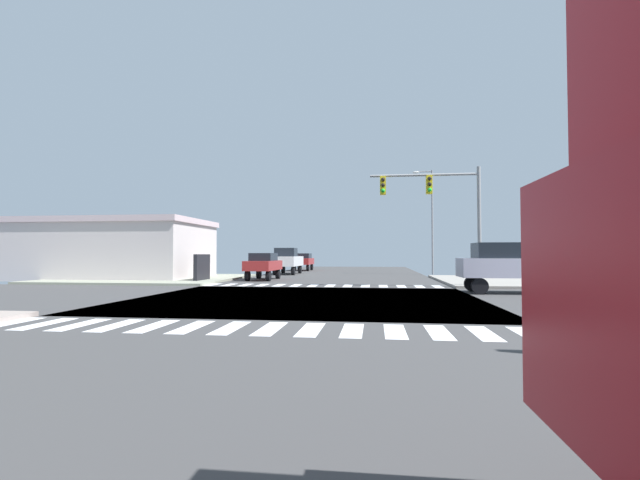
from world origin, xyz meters
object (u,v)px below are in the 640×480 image
(pickup_middle_1, at_px, (288,260))
(sedan_leading_4, at_px, (303,260))
(bank_building, at_px, (95,249))
(suv_queued_1, at_px, (510,263))
(street_lamp, at_px, (430,213))
(traffic_signal_mast, at_px, (436,199))
(sedan_farside_2, at_px, (263,264))

(pickup_middle_1, bearing_deg, sedan_leading_4, -90.00)
(bank_building, relative_size, suv_queued_1, 3.81)
(street_lamp, height_order, suv_queued_1, street_lamp)
(traffic_signal_mast, distance_m, sedan_farside_2, 13.01)
(traffic_signal_mast, relative_size, sedan_farside_2, 1.53)
(pickup_middle_1, bearing_deg, traffic_signal_mast, 128.09)
(traffic_signal_mast, xyz_separation_m, suv_queued_1, (2.88, -3.32, -3.44))
(sedan_farside_2, relative_size, sedan_leading_4, 1.00)
(bank_building, bearing_deg, pickup_middle_1, 34.38)
(bank_building, xyz_separation_m, sedan_farside_2, (12.70, 0.07, -1.05))
(street_lamp, relative_size, bank_building, 0.53)
(bank_building, bearing_deg, traffic_signal_mast, -13.05)
(suv_queued_1, height_order, pickup_middle_1, pickup_middle_1)
(bank_building, xyz_separation_m, pickup_middle_1, (12.70, 8.69, -0.88))
(sedan_leading_4, bearing_deg, sedan_farside_2, 90.00)
(pickup_middle_1, bearing_deg, suv_queued_1, 128.66)
(sedan_leading_4, bearing_deg, traffic_signal_mast, 115.85)
(suv_queued_1, relative_size, sedan_leading_4, 1.07)
(sedan_leading_4, bearing_deg, suv_queued_1, 118.06)
(sedan_farside_2, distance_m, pickup_middle_1, 8.62)
(traffic_signal_mast, height_order, suv_queued_1, traffic_signal_mast)
(traffic_signal_mast, bearing_deg, street_lamp, 84.36)
(street_lamp, height_order, sedan_leading_4, street_lamp)
(bank_building, distance_m, suv_queued_1, 28.17)
(sedan_leading_4, distance_m, pickup_middle_1, 8.78)
(bank_building, distance_m, pickup_middle_1, 15.42)
(street_lamp, distance_m, sedan_farside_2, 16.31)
(sedan_leading_4, height_order, pickup_middle_1, pickup_middle_1)
(bank_building, bearing_deg, sedan_farside_2, 0.33)
(street_lamp, xyz_separation_m, bank_building, (-25.33, -9.46, -3.25))
(traffic_signal_mast, bearing_deg, pickup_middle_1, 128.09)
(street_lamp, distance_m, sedan_leading_4, 15.56)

